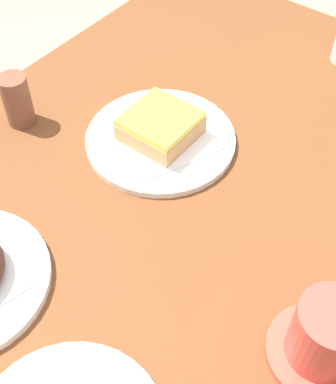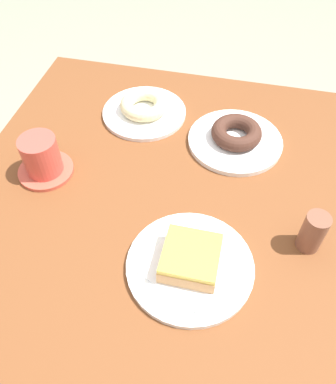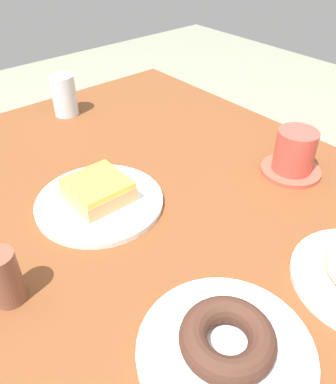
{
  "view_description": "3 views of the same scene",
  "coord_description": "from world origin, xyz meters",
  "px_view_note": "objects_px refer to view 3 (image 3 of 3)",
  "views": [
    {
      "loc": [
        0.41,
        0.27,
        1.33
      ],
      "look_at": [
        0.04,
        -0.02,
        0.77
      ],
      "focal_mm": 50.37,
      "sensor_mm": 36.0,
      "label": 1
    },
    {
      "loc": [
        -0.42,
        -0.15,
        1.38
      ],
      "look_at": [
        0.08,
        -0.03,
        0.77
      ],
      "focal_mm": 36.89,
      "sensor_mm": 36.0,
      "label": 2
    },
    {
      "loc": [
        0.44,
        -0.37,
        1.19
      ],
      "look_at": [
        0.02,
        -0.01,
        0.77
      ],
      "focal_mm": 36.4,
      "sensor_mm": 36.0,
      "label": 3
    }
  ],
  "objects_px": {
    "plate_glazed_square": "(100,202)",
    "coffee_cup": "(294,154)",
    "donut_chocolate_ring": "(227,339)",
    "sugar_jar": "(4,277)",
    "plate_chocolate_ring": "(225,351)",
    "water_glass": "(64,95)",
    "donut_glazed_square": "(98,190)"
  },
  "relations": [
    {
      "from": "plate_chocolate_ring",
      "to": "coffee_cup",
      "type": "height_order",
      "value": "coffee_cup"
    },
    {
      "from": "coffee_cup",
      "to": "water_glass",
      "type": "bearing_deg",
      "value": -158.05
    },
    {
      "from": "donut_chocolate_ring",
      "to": "donut_glazed_square",
      "type": "height_order",
      "value": "donut_glazed_square"
    },
    {
      "from": "plate_chocolate_ring",
      "to": "water_glass",
      "type": "relative_size",
      "value": 2.17
    },
    {
      "from": "plate_chocolate_ring",
      "to": "sugar_jar",
      "type": "relative_size",
      "value": 2.58
    },
    {
      "from": "plate_glazed_square",
      "to": "water_glass",
      "type": "relative_size",
      "value": 2.29
    },
    {
      "from": "water_glass",
      "to": "sugar_jar",
      "type": "height_order",
      "value": "water_glass"
    },
    {
      "from": "sugar_jar",
      "to": "coffee_cup",
      "type": "bearing_deg",
      "value": 83.29
    },
    {
      "from": "donut_chocolate_ring",
      "to": "water_glass",
      "type": "distance_m",
      "value": 0.74
    },
    {
      "from": "plate_glazed_square",
      "to": "coffee_cup",
      "type": "relative_size",
      "value": 1.92
    },
    {
      "from": "plate_chocolate_ring",
      "to": "plate_glazed_square",
      "type": "height_order",
      "value": "same"
    },
    {
      "from": "plate_glazed_square",
      "to": "coffee_cup",
      "type": "bearing_deg",
      "value": 65.28
    },
    {
      "from": "plate_glazed_square",
      "to": "water_glass",
      "type": "bearing_deg",
      "value": 159.73
    },
    {
      "from": "donut_glazed_square",
      "to": "sugar_jar",
      "type": "xyz_separation_m",
      "value": [
        0.1,
        -0.21,
        0.01
      ]
    },
    {
      "from": "donut_chocolate_ring",
      "to": "coffee_cup",
      "type": "xyz_separation_m",
      "value": [
        -0.19,
        0.39,
        0.01
      ]
    },
    {
      "from": "plate_glazed_square",
      "to": "water_glass",
      "type": "xyz_separation_m",
      "value": [
        -0.37,
        0.14,
        0.05
      ]
    },
    {
      "from": "coffee_cup",
      "to": "sugar_jar",
      "type": "relative_size",
      "value": 1.41
    },
    {
      "from": "donut_chocolate_ring",
      "to": "plate_chocolate_ring",
      "type": "bearing_deg",
      "value": 0.0
    },
    {
      "from": "plate_glazed_square",
      "to": "coffee_cup",
      "type": "xyz_separation_m",
      "value": [
        0.16,
        0.35,
        0.04
      ]
    },
    {
      "from": "donut_chocolate_ring",
      "to": "donut_glazed_square",
      "type": "relative_size",
      "value": 1.16
    },
    {
      "from": "donut_chocolate_ring",
      "to": "water_glass",
      "type": "bearing_deg",
      "value": 166.12
    },
    {
      "from": "donut_chocolate_ring",
      "to": "plate_glazed_square",
      "type": "relative_size",
      "value": 0.5
    },
    {
      "from": "donut_chocolate_ring",
      "to": "sugar_jar",
      "type": "distance_m",
      "value": 0.3
    },
    {
      "from": "donut_glazed_square",
      "to": "water_glass",
      "type": "height_order",
      "value": "water_glass"
    },
    {
      "from": "plate_chocolate_ring",
      "to": "coffee_cup",
      "type": "bearing_deg",
      "value": 115.25
    },
    {
      "from": "donut_chocolate_ring",
      "to": "sugar_jar",
      "type": "bearing_deg",
      "value": -146.56
    },
    {
      "from": "plate_chocolate_ring",
      "to": "sugar_jar",
      "type": "bearing_deg",
      "value": -146.56
    },
    {
      "from": "water_glass",
      "to": "coffee_cup",
      "type": "relative_size",
      "value": 0.84
    },
    {
      "from": "donut_glazed_square",
      "to": "sugar_jar",
      "type": "height_order",
      "value": "sugar_jar"
    },
    {
      "from": "donut_chocolate_ring",
      "to": "coffee_cup",
      "type": "height_order",
      "value": "coffee_cup"
    },
    {
      "from": "plate_glazed_square",
      "to": "sugar_jar",
      "type": "relative_size",
      "value": 2.71
    },
    {
      "from": "plate_glazed_square",
      "to": "donut_glazed_square",
      "type": "height_order",
      "value": "donut_glazed_square"
    }
  ]
}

